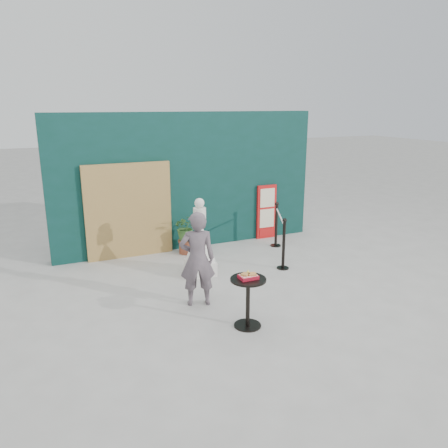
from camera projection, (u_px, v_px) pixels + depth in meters
ground at (253, 299)px, 7.32m from camera, size 60.00×60.00×0.00m
back_wall at (188, 181)px, 9.70m from camera, size 6.00×0.30×3.00m
bamboo_fence at (129, 211)px, 9.10m from camera, size 1.80×0.08×2.00m
woman at (197, 259)px, 6.93m from camera, size 0.64×0.51×1.55m
menu_board at (266, 212)px, 10.50m from camera, size 0.50×0.07×1.30m
statue at (200, 244)px, 8.22m from camera, size 0.58×0.58×1.49m
cafe_table at (248, 295)px, 6.29m from camera, size 0.52×0.52×0.75m
food_basket at (248, 276)px, 6.22m from camera, size 0.26×0.19×0.11m
planter at (186, 231)px, 9.43m from camera, size 0.51×0.45×0.88m
stanchion_barrier at (280, 234)px, 9.23m from camera, size 0.84×1.54×1.03m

